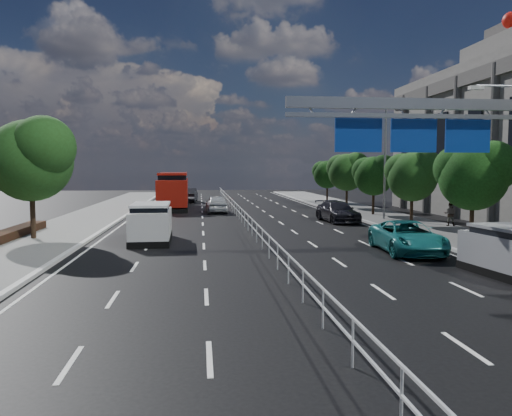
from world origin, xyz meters
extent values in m
plane|color=black|center=(0.00, 0.00, 0.00)|extent=(160.00, 160.00, 0.00)
cube|color=silver|center=(0.00, 22.50, 1.00)|extent=(0.05, 85.00, 0.05)
cube|color=silver|center=(0.00, 22.50, 0.55)|extent=(0.05, 85.00, 0.05)
cube|color=gray|center=(5.60, 10.00, 6.60)|extent=(10.20, 0.25, 0.45)
cube|color=gray|center=(5.60, 10.00, 6.10)|extent=(10.20, 0.18, 0.18)
cylinder|color=gray|center=(9.60, 10.00, 7.40)|extent=(2.00, 0.10, 0.10)
cube|color=silver|center=(8.60, 10.00, 7.30)|extent=(0.60, 0.25, 0.15)
cube|color=navy|center=(8.40, 10.18, 5.30)|extent=(2.00, 0.08, 1.40)
cube|color=white|center=(8.40, 10.23, 5.30)|extent=(1.80, 0.02, 1.20)
cube|color=navy|center=(6.00, 10.18, 5.30)|extent=(2.00, 0.08, 1.40)
cube|color=white|center=(6.00, 10.23, 5.30)|extent=(1.80, 0.02, 1.20)
cube|color=navy|center=(3.60, 10.18, 5.30)|extent=(2.00, 0.08, 1.40)
cube|color=white|center=(3.60, 10.23, 5.30)|extent=(1.80, 0.02, 1.20)
cylinder|color=gray|center=(10.80, 26.00, 4.50)|extent=(0.16, 0.16, 9.00)
cylinder|color=gray|center=(9.60, 26.00, 8.80)|extent=(0.10, 2.40, 0.10)
cube|color=silver|center=(8.40, 26.00, 8.65)|extent=(0.60, 0.25, 0.15)
cube|color=#4C4947|center=(16.90, 22.00, 10.60)|extent=(0.40, 36.00, 1.00)
sphere|color=#B2140C|center=(17.80, 22.00, 13.80)|extent=(1.10, 1.10, 1.10)
cylinder|color=black|center=(-12.00, 18.00, 1.75)|extent=(0.28, 0.28, 3.50)
sphere|color=#1C4014|center=(-12.00, 18.00, 4.34)|extent=(4.40, 4.40, 4.40)
sphere|color=#1C4014|center=(-11.12, 17.34, 5.04)|extent=(3.30, 3.30, 3.30)
sphere|color=#1C4014|center=(-12.77, 18.66, 4.90)|extent=(3.08, 3.08, 3.08)
cylinder|color=black|center=(11.20, 14.50, 1.40)|extent=(0.22, 0.22, 2.80)
sphere|color=black|center=(11.20, 14.50, 3.47)|extent=(3.50, 3.50, 3.50)
sphere|color=black|center=(11.90, 13.97, 4.03)|extent=(2.62, 2.62, 2.62)
sphere|color=black|center=(10.59, 15.03, 3.92)|extent=(2.45, 2.45, 2.45)
cylinder|color=black|center=(11.20, 22.00, 1.35)|extent=(0.22, 0.22, 2.70)
sphere|color=#1C4014|center=(11.20, 22.00, 3.35)|extent=(3.30, 3.30, 3.30)
sphere|color=#1C4014|center=(11.86, 21.50, 3.89)|extent=(2.48, 2.48, 2.47)
sphere|color=#1C4014|center=(10.62, 22.50, 3.78)|extent=(2.31, 2.31, 2.31)
cylinder|color=black|center=(11.20, 29.50, 1.32)|extent=(0.21, 0.21, 2.65)
sphere|color=black|center=(11.20, 29.50, 3.29)|extent=(3.20, 3.20, 3.20)
sphere|color=black|center=(11.84, 29.02, 3.82)|extent=(2.40, 2.40, 2.40)
sphere|color=black|center=(10.64, 29.98, 3.71)|extent=(2.24, 2.24, 2.24)
cylinder|color=black|center=(11.20, 37.00, 1.43)|extent=(0.23, 0.23, 2.85)
sphere|color=#1C4014|center=(11.20, 37.00, 3.53)|extent=(3.60, 3.60, 3.60)
sphere|color=#1C4014|center=(11.92, 36.46, 4.10)|extent=(2.70, 2.70, 2.70)
sphere|color=#1C4014|center=(10.57, 37.54, 3.99)|extent=(2.52, 2.52, 2.52)
cylinder|color=black|center=(11.20, 44.50, 1.30)|extent=(0.21, 0.21, 2.60)
sphere|color=black|center=(11.20, 44.50, 3.22)|extent=(3.10, 3.10, 3.10)
sphere|color=black|center=(11.82, 44.03, 3.74)|extent=(2.32, 2.33, 2.32)
sphere|color=black|center=(10.66, 44.97, 3.64)|extent=(2.17, 2.17, 2.17)
cube|color=black|center=(-5.58, 16.81, 0.17)|extent=(2.18, 4.82, 0.34)
cube|color=silver|center=(-5.58, 16.81, 0.99)|extent=(2.13, 4.72, 1.41)
cube|color=black|center=(-5.58, 16.81, 1.70)|extent=(1.94, 3.41, 0.62)
cube|color=silver|center=(-5.58, 16.81, 2.01)|extent=(2.03, 3.69, 0.12)
cylinder|color=black|center=(-6.39, 15.25, 0.35)|extent=(0.31, 0.71, 0.70)
cylinder|color=black|center=(-4.69, 15.29, 0.35)|extent=(0.31, 0.71, 0.70)
cylinder|color=black|center=(-6.46, 18.33, 0.35)|extent=(0.31, 0.71, 0.70)
cylinder|color=black|center=(-4.77, 18.37, 0.35)|extent=(0.31, 0.71, 0.70)
cube|color=black|center=(-5.55, 39.33, 0.17)|extent=(3.01, 11.75, 0.35)
cube|color=maroon|center=(-5.55, 39.33, 1.68)|extent=(2.95, 11.52, 2.38)
cube|color=black|center=(-5.55, 39.33, 2.87)|extent=(2.67, 8.30, 1.05)
cube|color=maroon|center=(-5.55, 39.33, 3.39)|extent=(2.80, 8.99, 0.21)
cylinder|color=black|center=(-6.62, 35.52, 0.36)|extent=(0.32, 0.73, 0.72)
cylinder|color=black|center=(-4.33, 35.57, 0.36)|extent=(0.32, 0.73, 0.72)
cylinder|color=black|center=(-6.77, 43.09, 0.36)|extent=(0.32, 0.73, 0.72)
cylinder|color=black|center=(-4.48, 43.14, 0.36)|extent=(0.32, 0.73, 0.72)
imported|color=#B5B9BD|center=(-1.51, 34.30, 0.77)|extent=(1.99, 4.61, 1.55)
imported|color=black|center=(-4.26, 48.02, 0.82)|extent=(2.07, 5.06, 1.63)
cylinder|color=black|center=(7.38, 7.73, 0.31)|extent=(0.33, 0.65, 0.62)
cylinder|color=black|center=(8.91, 7.90, 0.31)|extent=(0.33, 0.65, 0.62)
imported|color=#186F70|center=(6.61, 12.00, 0.74)|extent=(2.76, 5.43, 1.47)
imported|color=black|center=(7.06, 25.47, 0.75)|extent=(2.57, 5.34, 1.50)
imported|color=gray|center=(13.40, 20.97, 0.92)|extent=(0.96, 0.91, 1.56)
camera|label=1|loc=(-2.96, -10.09, 3.94)|focal=35.00mm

